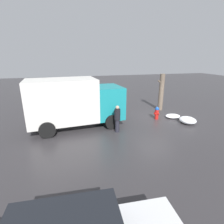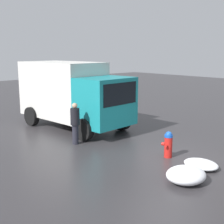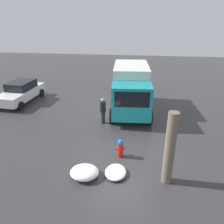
% 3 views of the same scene
% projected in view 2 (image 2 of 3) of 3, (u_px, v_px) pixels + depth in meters
% --- Properties ---
extents(ground_plane, '(60.00, 60.00, 0.00)m').
position_uv_depth(ground_plane, '(168.00, 157.00, 10.55)').
color(ground_plane, '#333033').
extents(fire_hydrant, '(0.38, 0.48, 0.90)m').
position_uv_depth(fire_hydrant, '(168.00, 144.00, 10.46)').
color(fire_hydrant, red).
rests_on(fire_hydrant, ground_plane).
extents(delivery_truck, '(5.84, 2.91, 3.02)m').
position_uv_depth(delivery_truck, '(72.00, 93.00, 14.39)').
color(delivery_truck, teal).
rests_on(delivery_truck, ground_plane).
extents(pedestrian, '(0.35, 0.35, 1.61)m').
position_uv_depth(pedestrian, '(75.00, 122.00, 11.88)').
color(pedestrian, '#23232D').
rests_on(pedestrian, ground_plane).
extents(snow_pile_by_hydrant, '(1.03, 1.17, 0.43)m').
position_uv_depth(snow_pile_by_hydrant, '(186.00, 175.00, 8.50)').
color(snow_pile_by_hydrant, white).
rests_on(snow_pile_by_hydrant, ground_plane).
extents(snow_pile_curbside, '(1.08, 0.88, 0.24)m').
position_uv_depth(snow_pile_curbside, '(201.00, 164.00, 9.56)').
color(snow_pile_curbside, white).
rests_on(snow_pile_curbside, ground_plane).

